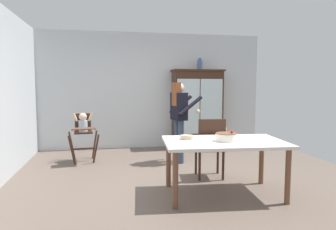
{
  "coord_description": "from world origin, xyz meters",
  "views": [
    {
      "loc": [
        -1.07,
        -4.6,
        1.47
      ],
      "look_at": [
        -0.01,
        0.7,
        0.95
      ],
      "focal_mm": 32.7,
      "sensor_mm": 36.0,
      "label": 1
    }
  ],
  "objects_px": {
    "ceramic_vase": "(200,65)",
    "dining_table": "(224,147)",
    "serving_bowl": "(187,137)",
    "dining_chair_far_side": "(211,144)",
    "birthday_cake": "(226,137)",
    "adult_person": "(179,112)",
    "china_cabinet": "(197,109)",
    "high_chair_with_toddler": "(83,128)"
  },
  "relations": [
    {
      "from": "dining_table",
      "to": "birthday_cake",
      "type": "bearing_deg",
      "value": -68.2
    },
    {
      "from": "high_chair_with_toddler",
      "to": "serving_bowl",
      "type": "xyz_separation_m",
      "value": [
        1.52,
        -2.06,
        0.11
      ]
    },
    {
      "from": "china_cabinet",
      "to": "serving_bowl",
      "type": "distance_m",
      "value": 3.15
    },
    {
      "from": "china_cabinet",
      "to": "dining_table",
      "type": "bearing_deg",
      "value": -100.52
    },
    {
      "from": "dining_chair_far_side",
      "to": "serving_bowl",
      "type": "bearing_deg",
      "value": 51.78
    },
    {
      "from": "china_cabinet",
      "to": "serving_bowl",
      "type": "height_order",
      "value": "china_cabinet"
    },
    {
      "from": "high_chair_with_toddler",
      "to": "dining_chair_far_side",
      "type": "xyz_separation_m",
      "value": [
        2.04,
        -1.56,
        -0.1
      ]
    },
    {
      "from": "ceramic_vase",
      "to": "dining_table",
      "type": "distance_m",
      "value": 3.49
    },
    {
      "from": "ceramic_vase",
      "to": "birthday_cake",
      "type": "xyz_separation_m",
      "value": [
        -0.63,
        -3.21,
        -1.17
      ]
    },
    {
      "from": "china_cabinet",
      "to": "adult_person",
      "type": "relative_size",
      "value": 1.2
    },
    {
      "from": "dining_chair_far_side",
      "to": "ceramic_vase",
      "type": "bearing_deg",
      "value": -95.55
    },
    {
      "from": "ceramic_vase",
      "to": "dining_table",
      "type": "xyz_separation_m",
      "value": [
        -0.65,
        -3.17,
        -1.31
      ]
    },
    {
      "from": "high_chair_with_toddler",
      "to": "adult_person",
      "type": "bearing_deg",
      "value": -19.01
    },
    {
      "from": "dining_chair_far_side",
      "to": "dining_table",
      "type": "bearing_deg",
      "value": 92.45
    },
    {
      "from": "high_chair_with_toddler",
      "to": "adult_person",
      "type": "distance_m",
      "value": 1.88
    },
    {
      "from": "ceramic_vase",
      "to": "dining_chair_far_side",
      "type": "distance_m",
      "value": 2.9
    },
    {
      "from": "adult_person",
      "to": "dining_table",
      "type": "distance_m",
      "value": 1.87
    },
    {
      "from": "high_chair_with_toddler",
      "to": "serving_bowl",
      "type": "bearing_deg",
      "value": -59.19
    },
    {
      "from": "dining_chair_far_side",
      "to": "china_cabinet",
      "type": "bearing_deg",
      "value": -94.3
    },
    {
      "from": "china_cabinet",
      "to": "dining_table",
      "type": "height_order",
      "value": "china_cabinet"
    },
    {
      "from": "high_chair_with_toddler",
      "to": "birthday_cake",
      "type": "bearing_deg",
      "value": -54.75
    },
    {
      "from": "serving_bowl",
      "to": "dining_chair_far_side",
      "type": "relative_size",
      "value": 0.19
    },
    {
      "from": "china_cabinet",
      "to": "dining_chair_far_side",
      "type": "xyz_separation_m",
      "value": [
        -0.52,
        -2.46,
        -0.37
      ]
    },
    {
      "from": "high_chair_with_toddler",
      "to": "birthday_cake",
      "type": "height_order",
      "value": "high_chair_with_toddler"
    },
    {
      "from": "dining_table",
      "to": "adult_person",
      "type": "bearing_deg",
      "value": 95.35
    },
    {
      "from": "high_chair_with_toddler",
      "to": "china_cabinet",
      "type": "bearing_deg",
      "value": 13.85
    },
    {
      "from": "serving_bowl",
      "to": "ceramic_vase",
      "type": "bearing_deg",
      "value": 69.63
    },
    {
      "from": "china_cabinet",
      "to": "adult_person",
      "type": "distance_m",
      "value": 1.54
    },
    {
      "from": "china_cabinet",
      "to": "ceramic_vase",
      "type": "bearing_deg",
      "value": 3.76
    },
    {
      "from": "china_cabinet",
      "to": "birthday_cake",
      "type": "height_order",
      "value": "china_cabinet"
    },
    {
      "from": "adult_person",
      "to": "dining_chair_far_side",
      "type": "xyz_separation_m",
      "value": [
        0.24,
        -1.13,
        -0.41
      ]
    },
    {
      "from": "ceramic_vase",
      "to": "high_chair_with_toddler",
      "type": "xyz_separation_m",
      "value": [
        -2.62,
        -0.91,
        -1.31
      ]
    },
    {
      "from": "dining_table",
      "to": "serving_bowl",
      "type": "bearing_deg",
      "value": 155.88
    },
    {
      "from": "ceramic_vase",
      "to": "dining_table",
      "type": "height_order",
      "value": "ceramic_vase"
    },
    {
      "from": "birthday_cake",
      "to": "adult_person",
      "type": "bearing_deg",
      "value": 95.71
    },
    {
      "from": "dining_table",
      "to": "serving_bowl",
      "type": "xyz_separation_m",
      "value": [
        -0.46,
        0.2,
        0.11
      ]
    },
    {
      "from": "birthday_cake",
      "to": "serving_bowl",
      "type": "distance_m",
      "value": 0.53
    },
    {
      "from": "adult_person",
      "to": "birthday_cake",
      "type": "xyz_separation_m",
      "value": [
        0.19,
        -1.87,
        -0.17
      ]
    },
    {
      "from": "high_chair_with_toddler",
      "to": "dining_chair_far_side",
      "type": "relative_size",
      "value": 0.99
    },
    {
      "from": "ceramic_vase",
      "to": "birthday_cake",
      "type": "height_order",
      "value": "ceramic_vase"
    },
    {
      "from": "china_cabinet",
      "to": "high_chair_with_toddler",
      "type": "xyz_separation_m",
      "value": [
        -2.57,
        -0.9,
        -0.27
      ]
    },
    {
      "from": "china_cabinet",
      "to": "high_chair_with_toddler",
      "type": "relative_size",
      "value": 1.94
    }
  ]
}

